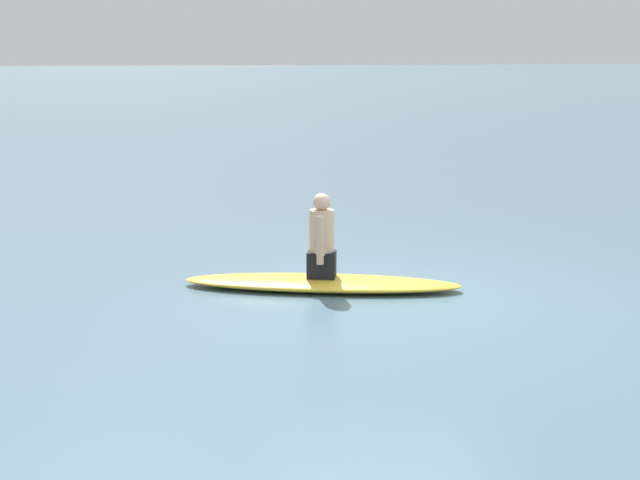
% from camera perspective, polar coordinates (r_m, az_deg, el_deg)
% --- Properties ---
extents(ground_plane, '(400.00, 400.00, 0.00)m').
position_cam_1_polar(ground_plane, '(10.03, 4.58, -3.37)').
color(ground_plane, slate).
extents(surfboard, '(1.81, 3.15, 0.13)m').
position_cam_1_polar(surfboard, '(10.20, 0.10, -2.68)').
color(surfboard, gold).
rests_on(surfboard, ground).
extents(person_paddler, '(0.41, 0.38, 0.94)m').
position_cam_1_polar(person_paddler, '(10.09, 0.10, 0.03)').
color(person_paddler, black).
rests_on(person_paddler, surfboard).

